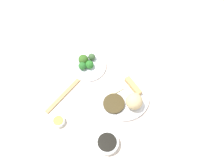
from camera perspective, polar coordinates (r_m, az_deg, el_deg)
The scene contains 16 objects.
tabletop at distance 1.11m, azimuth 2.56°, elevation -3.92°, with size 2.20×2.20×0.02m, color beige.
main_plate at distance 1.10m, azimuth 2.98°, elevation -3.22°, with size 0.26×0.26×0.02m, color white.
rice_scoop at distance 1.04m, azimuth 5.75°, elevation -4.45°, with size 0.08×0.08×0.08m, color #D1B781.
spring_roll at distance 1.10m, azimuth 5.49°, elevation -0.53°, with size 0.11×0.03×0.03m, color tan.
crab_rangoon_wonton at distance 1.11m, azimuth 0.54°, elevation -0.67°, with size 0.07×0.07×0.01m, color beige.
stir_fry_heap at distance 1.06m, azimuth 0.47°, elevation -5.11°, with size 0.10×0.10×0.02m, color #3D3016.
broccoli_plate at distance 1.19m, azimuth -6.18°, elevation 4.59°, with size 0.19×0.19×0.01m, color white.
broccoli_floret_0 at distance 1.16m, azimuth -5.85°, elevation 5.04°, with size 0.04×0.04×0.04m, color #297125.
broccoli_floret_1 at distance 1.19m, azimuth -5.29°, elevation 7.00°, with size 0.04×0.04×0.04m, color #3A5B31.
broccoli_floret_2 at distance 1.18m, azimuth -7.43°, elevation 6.30°, with size 0.05×0.05×0.05m, color #35611F.
broccoli_floret_4 at distance 1.16m, azimuth -7.69°, elevation 4.68°, with size 0.04×0.04×0.04m, color #276726.
soy_sauce_bowl at distance 1.01m, azimuth -1.26°, elevation -15.06°, with size 0.10×0.10×0.03m, color white.
soy_sauce_bowl_liquid at distance 0.99m, azimuth -1.28°, elevation -14.81°, with size 0.08×0.08×0.00m, color black.
sauce_ramekin_hot_mustard at distance 1.07m, azimuth -13.63°, elevation -9.44°, with size 0.06×0.06×0.03m, color white.
sauce_ramekin_hot_mustard_liquid at distance 1.06m, azimuth -13.80°, elevation -9.17°, with size 0.05×0.05×0.00m, color yellow.
chopsticks_pair at distance 1.13m, azimuth -12.49°, elevation -2.86°, with size 0.24×0.02×0.01m, color #A58453.
Camera 1 is at (-0.12, -0.46, 1.02)m, focal length 35.27 mm.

